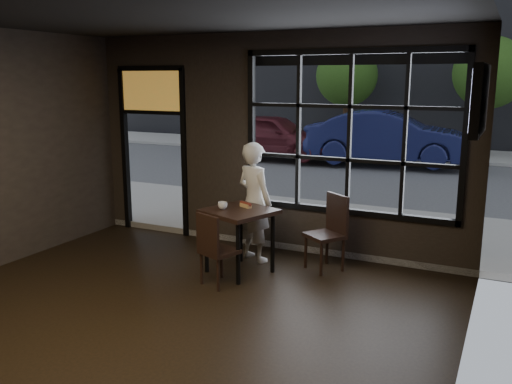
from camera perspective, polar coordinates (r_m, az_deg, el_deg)
The scene contains 16 objects.
floor at distance 5.61m, azimuth -14.11°, elevation -15.59°, with size 6.00×7.00×0.02m, color black.
wall_right at distance 3.89m, azimuth 20.85°, elevation -2.98°, with size 0.04×7.00×3.20m, color black.
window_frame at distance 7.59m, azimuth 9.81°, elevation 6.09°, with size 3.06×0.12×2.28m, color black.
stained_transom at distance 9.04m, azimuth -10.92°, elevation 10.45°, with size 1.20×0.06×0.70m, color orange.
street_asphalt at distance 28.08m, azimuth 19.08°, elevation 6.01°, with size 60.00×41.00×0.04m, color #545456.
cafe_table at distance 7.20m, azimuth -1.75°, elevation -5.17°, with size 0.80×0.80×0.87m, color black.
chair_near at distance 6.78m, azimuth -3.86°, elevation -5.98°, with size 0.40×0.40×0.93m, color black.
chair_window at distance 7.33m, azimuth 7.25°, elevation -4.31°, with size 0.44×0.44×1.02m, color black.
man at distance 7.59m, azimuth -0.16°, elevation -1.06°, with size 0.62×0.40×1.69m, color silver.
hotdog at distance 7.20m, azimuth -1.09°, elevation -1.39°, with size 0.20×0.08×0.06m, color tan, non-canonical shape.
cup at distance 7.11m, azimuth -3.54°, elevation -1.43°, with size 0.12×0.12×0.10m, color silver.
tv at distance 5.72m, azimuth 22.53°, elevation 8.98°, with size 0.13×1.15×0.67m, color black.
navy_car at distance 16.20m, azimuth 13.68°, elevation 5.61°, with size 1.62×4.65×1.53m, color #141843.
maroon_car at distance 17.05m, azimuth 1.70°, elevation 5.97°, with size 1.62×4.02×1.37m, color #521A21.
tree_left at distance 20.00m, azimuth 9.53°, elevation 11.98°, with size 2.18×2.18×3.73m.
tree_right at distance 18.78m, azimuth 23.38°, elevation 11.41°, with size 2.24×2.24×3.83m.
Camera 1 is at (3.28, -3.76, 2.55)m, focal length 38.00 mm.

